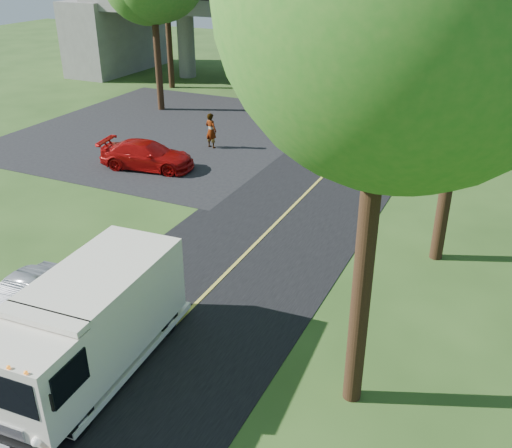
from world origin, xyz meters
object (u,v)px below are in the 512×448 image
Objects in this scene: traffic_signal at (295,60)px; step_van at (89,323)px; tree_right_near at (397,19)px; red_sedan at (147,155)px; pedestrian at (211,131)px; utility_pole at (261,41)px; silver_sedan at (24,302)px.

step_van is (5.16, -26.86, -1.75)m from traffic_signal.
red_sedan is at bearing 140.90° from tree_right_near.
utility_pole is at bearing -74.37° from pedestrian.
utility_pole is 24.57m from silver_sedan.
silver_sedan is at bearing 111.84° from pedestrian.
step_van is (-6.54, -1.70, -7.36)m from tree_right_near.
utility_pole is 1.92× the size of red_sedan.
traffic_signal is 1.11× the size of red_sedan.
pedestrian is at bearing -26.51° from red_sedan.
red_sedan is (-2.26, -13.81, -2.52)m from traffic_signal.
silver_sedan is at bearing -170.38° from red_sedan.
utility_pole is 4.69× the size of pedestrian.
tree_right_near reaches higher than step_van.
pedestrian is at bearing 93.42° from silver_sedan.
silver_sedan is at bearing 161.46° from step_van.
silver_sedan is 1.99× the size of pedestrian.
step_van is (6.66, -24.86, -3.15)m from utility_pole.
utility_pole is at bearing 101.36° from step_van.
pedestrian reaches higher than silver_sedan.
step_van reaches higher than pedestrian.
traffic_signal is 0.58× the size of utility_pole.
traffic_signal reaches higher than red_sedan.
utility_pole is at bearing -13.06° from red_sedan.
red_sedan is 2.44× the size of pedestrian.
red_sedan is (-13.97, 11.35, -8.13)m from tree_right_near.
tree_right_near is (13.21, -23.16, 4.21)m from utility_pole.
traffic_signal reaches higher than step_van.
tree_right_near is 2.51× the size of red_sedan.
red_sedan is 1.23× the size of silver_sedan.
red_sedan is 12.89m from silver_sedan.
tree_right_near is 21.52m from pedestrian.
pedestrian is (-6.14, 17.21, -0.49)m from step_van.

